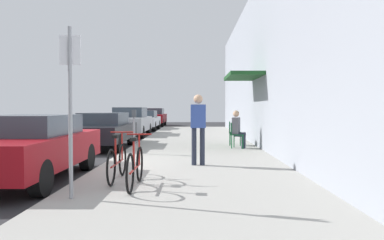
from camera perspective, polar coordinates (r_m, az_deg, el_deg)
ground_plane at (r=9.85m, az=-13.07°, el=-6.96°), size 60.00×60.00×0.00m
sidewalk_slab at (r=11.55m, az=0.28°, el=-5.31°), size 4.50×32.00×0.12m
building_facade at (r=11.81m, az=12.13°, el=9.06°), size 1.40×32.00×5.98m
parked_car_0 at (r=8.39m, az=-23.38°, el=-3.67°), size 1.80×4.40×1.35m
parked_car_1 at (r=14.28m, az=-13.27°, el=-1.43°), size 1.80×4.40×1.32m
parked_car_2 at (r=19.91m, az=-9.35°, el=-0.25°), size 1.80×4.40×1.52m
parked_car_3 at (r=25.41m, az=-7.22°, el=0.02°), size 1.80×4.40×1.32m
parked_car_4 at (r=31.32m, az=-5.77°, el=0.48°), size 1.80×4.40×1.47m
parking_meter at (r=11.46m, az=-8.77°, el=-1.23°), size 0.12×0.10×1.32m
street_sign at (r=5.97m, az=-17.95°, el=3.10°), size 0.32×0.06×2.60m
bicycle_0 at (r=6.65m, az=-8.58°, el=-7.00°), size 0.46×1.71×0.90m
bicycle_1 at (r=7.32m, az=-11.24°, el=-6.19°), size 0.46×1.71×0.90m
cafe_chair_0 at (r=12.97m, az=6.68°, el=-2.03°), size 0.55×0.55×0.87m
seated_patron_0 at (r=12.95m, az=6.94°, el=-1.19°), size 0.51×0.46×1.29m
cafe_chair_1 at (r=13.95m, az=6.23°, el=-1.76°), size 0.49×0.49×0.87m
pedestrian_standing at (r=9.03m, az=0.94°, el=-0.56°), size 0.36×0.22×1.70m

